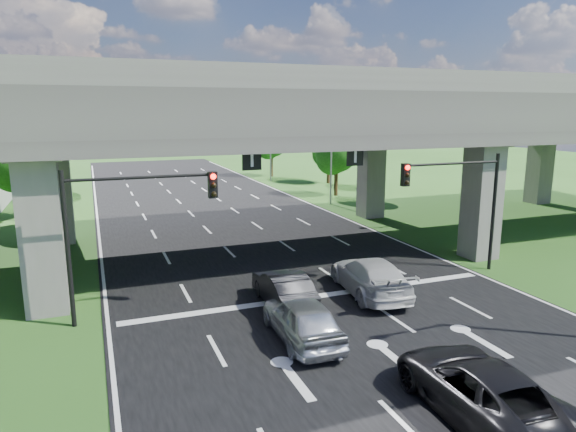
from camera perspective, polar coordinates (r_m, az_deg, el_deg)
ground at (r=20.15m, az=7.51°, el=-12.17°), size 160.00×160.00×0.00m
road at (r=28.78m, az=-2.04°, el=-4.67°), size 18.00×120.00×0.03m
overpass at (r=29.51m, az=-3.45°, el=11.29°), size 80.00×15.00×10.00m
signal_right at (r=26.45m, az=18.66°, el=2.53°), size 5.76×0.54×6.00m
signal_left at (r=20.47m, az=-17.47°, el=0.07°), size 5.76×0.54×6.00m
streetlight_far at (r=44.47m, az=4.39°, el=8.74°), size 3.38×0.25×10.00m
streetlight_beyond at (r=59.31m, az=-2.34°, el=9.49°), size 3.38×0.25×10.00m
tree_left_near at (r=42.54m, az=-27.90°, el=5.90°), size 4.50×4.50×7.80m
tree_left_far at (r=58.33m, az=-25.21°, el=7.67°), size 4.80×4.80×8.32m
tree_right_near at (r=49.44m, az=5.47°, el=7.44°), size 4.20×4.20×7.28m
tree_right_mid at (r=57.94m, az=4.59°, el=7.76°), size 3.91×3.90×6.76m
tree_right_far at (r=63.77m, az=-1.83°, el=8.73°), size 4.50×4.50×7.80m
car_silver at (r=18.63m, az=1.59°, el=-11.35°), size 2.07×4.75×1.59m
car_dark at (r=21.69m, az=-0.49°, el=-8.08°), size 1.77×4.61×1.50m
car_white at (r=23.37m, az=9.09°, el=-6.61°), size 3.00×5.84×1.62m
car_trailing at (r=15.36m, az=20.60°, el=-17.52°), size 2.89×5.76×1.56m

